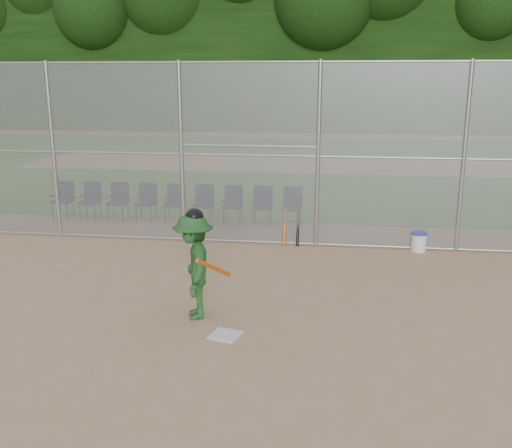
# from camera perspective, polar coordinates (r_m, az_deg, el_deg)

# --- Properties ---
(ground) EXTENTS (100.00, 100.00, 0.00)m
(ground) POSITION_cam_1_polar(r_m,az_deg,el_deg) (8.18, -2.42, -11.82)
(ground) COLOR tan
(ground) RESTS_ON ground
(grass_strip) EXTENTS (100.00, 100.00, 0.00)m
(grass_strip) POSITION_cam_1_polar(r_m,az_deg,el_deg) (25.51, 4.73, 6.11)
(grass_strip) COLOR #2D6A1F
(grass_strip) RESTS_ON ground
(dirt_patch_far) EXTENTS (24.00, 24.00, 0.00)m
(dirt_patch_far) POSITION_cam_1_polar(r_m,az_deg,el_deg) (25.51, 4.73, 6.12)
(dirt_patch_far) COLOR tan
(dirt_patch_far) RESTS_ON ground
(backstop_fence) EXTENTS (16.09, 0.09, 4.00)m
(backstop_fence) POSITION_cam_1_polar(r_m,az_deg,el_deg) (12.39, 1.57, 7.18)
(backstop_fence) COLOR gray
(backstop_fence) RESTS_ON ground
(treeline) EXTENTS (81.00, 60.00, 11.00)m
(treeline) POSITION_cam_1_polar(r_m,az_deg,el_deg) (27.32, 5.22, 18.19)
(treeline) COLOR black
(treeline) RESTS_ON ground
(home_plate) EXTENTS (0.50, 0.50, 0.02)m
(home_plate) POSITION_cam_1_polar(r_m,az_deg,el_deg) (8.40, -3.09, -11.02)
(home_plate) COLOR silver
(home_plate) RESTS_ON ground
(batter_at_plate) EXTENTS (1.04, 1.36, 1.73)m
(batter_at_plate) POSITION_cam_1_polar(r_m,az_deg,el_deg) (8.77, -6.25, -4.14)
(batter_at_plate) COLOR #215422
(batter_at_plate) RESTS_ON ground
(water_cooler) EXTENTS (0.33, 0.33, 0.42)m
(water_cooler) POSITION_cam_1_polar(r_m,az_deg,el_deg) (12.76, 15.97, -1.69)
(water_cooler) COLOR white
(water_cooler) RESTS_ON ground
(spare_bats) EXTENTS (0.36, 0.26, 0.84)m
(spare_bats) POSITION_cam_1_polar(r_m,az_deg,el_deg) (12.68, 3.54, -0.27)
(spare_bats) COLOR #D84C14
(spare_bats) RESTS_ON ground
(chair_0) EXTENTS (0.54, 0.52, 0.96)m
(chair_0) POSITION_cam_1_polar(r_m,az_deg,el_deg) (16.01, -18.80, 2.27)
(chair_0) COLOR #0E1433
(chair_0) RESTS_ON ground
(chair_1) EXTENTS (0.54, 0.52, 0.96)m
(chair_1) POSITION_cam_1_polar(r_m,az_deg,el_deg) (15.69, -16.29, 2.22)
(chair_1) COLOR #0E1433
(chair_1) RESTS_ON ground
(chair_2) EXTENTS (0.54, 0.52, 0.96)m
(chair_2) POSITION_cam_1_polar(r_m,az_deg,el_deg) (15.39, -13.68, 2.17)
(chair_2) COLOR #0E1433
(chair_2) RESTS_ON ground
(chair_3) EXTENTS (0.54, 0.52, 0.96)m
(chair_3) POSITION_cam_1_polar(r_m,az_deg,el_deg) (15.13, -10.98, 2.11)
(chair_3) COLOR #0E1433
(chair_3) RESTS_ON ground
(chair_4) EXTENTS (0.54, 0.52, 0.96)m
(chair_4) POSITION_cam_1_polar(r_m,az_deg,el_deg) (14.91, -8.18, 2.05)
(chair_4) COLOR #0E1433
(chair_4) RESTS_ON ground
(chair_5) EXTENTS (0.54, 0.52, 0.96)m
(chair_5) POSITION_cam_1_polar(r_m,az_deg,el_deg) (14.72, -5.31, 1.98)
(chair_5) COLOR #0E1433
(chair_5) RESTS_ON ground
(chair_6) EXTENTS (0.54, 0.52, 0.96)m
(chair_6) POSITION_cam_1_polar(r_m,az_deg,el_deg) (14.57, -2.38, 1.90)
(chair_6) COLOR #0E1433
(chair_6) RESTS_ON ground
(chair_7) EXTENTS (0.54, 0.52, 0.96)m
(chair_7) POSITION_cam_1_polar(r_m,az_deg,el_deg) (14.45, 0.61, 1.81)
(chair_7) COLOR #0E1433
(chair_7) RESTS_ON ground
(chair_8) EXTENTS (0.54, 0.52, 0.96)m
(chair_8) POSITION_cam_1_polar(r_m,az_deg,el_deg) (14.38, 3.64, 1.72)
(chair_8) COLOR #0E1433
(chair_8) RESTS_ON ground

